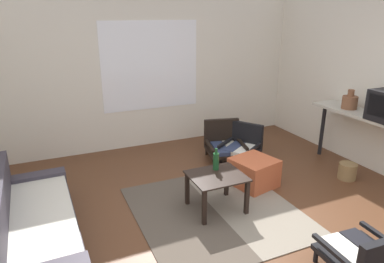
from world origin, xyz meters
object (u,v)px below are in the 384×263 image
at_px(console_shelf, 370,122).
at_px(wicker_basket, 347,171).
at_px(ottoman_orange, 254,172).
at_px(clay_vase, 350,102).
at_px(armchair_striped_foreground, 368,255).
at_px(armchair_by_window, 224,143).
at_px(glass_bottle, 216,161).
at_px(couch, 31,227).
at_px(coffee_table, 217,182).
at_px(armchair_corner, 242,145).

relative_size(console_shelf, wicker_basket, 7.40).
height_order(ottoman_orange, clay_vase, clay_vase).
height_order(armchair_striped_foreground, clay_vase, clay_vase).
height_order(armchair_by_window, glass_bottle, glass_bottle).
height_order(ottoman_orange, wicker_basket, ottoman_orange).
height_order(couch, armchair_by_window, couch).
bearing_deg(console_shelf, wicker_basket, -179.18).
bearing_deg(armchair_by_window, coffee_table, -122.04).
bearing_deg(couch, armchair_corner, 18.66).
bearing_deg(wicker_basket, glass_bottle, 174.96).
distance_m(armchair_striped_foreground, wicker_basket, 2.03).
xyz_separation_m(console_shelf, glass_bottle, (-2.27, 0.17, -0.24)).
bearing_deg(wicker_basket, armchair_by_window, 131.72).
distance_m(armchair_corner, ottoman_orange, 0.88).
bearing_deg(couch, console_shelf, -1.98).
bearing_deg(armchair_striped_foreground, clay_vase, 48.47).
xyz_separation_m(coffee_table, ottoman_orange, (0.74, 0.33, -0.17)).
bearing_deg(clay_vase, armchair_corner, 148.39).
height_order(coffee_table, glass_bottle, glass_bottle).
bearing_deg(armchair_corner, coffee_table, -132.68).
xyz_separation_m(clay_vase, wicker_basket, (-0.30, -0.39, -0.87)).
xyz_separation_m(armchair_corner, wicker_basket, (0.98, -1.18, -0.13)).
relative_size(coffee_table, console_shelf, 0.34).
height_order(couch, coffee_table, couch).
xyz_separation_m(couch, coffee_table, (1.98, -0.12, 0.14)).
distance_m(clay_vase, wicker_basket, 1.00).
relative_size(couch, clay_vase, 7.13).
distance_m(armchair_by_window, console_shelf, 2.10).
distance_m(armchair_striped_foreground, ottoman_orange, 1.85).
bearing_deg(wicker_basket, armchair_striped_foreground, -132.67).
bearing_deg(ottoman_orange, wicker_basket, -15.51).
xyz_separation_m(armchair_corner, ottoman_orange, (-0.32, -0.82, -0.05)).
bearing_deg(coffee_table, couch, 176.42).
distance_m(armchair_corner, wicker_basket, 1.54).
bearing_deg(clay_vase, armchair_striped_foreground, -131.53).
relative_size(glass_bottle, wicker_basket, 1.09).
distance_m(armchair_by_window, ottoman_orange, 1.00).
xyz_separation_m(armchair_by_window, wicker_basket, (1.21, -1.36, -0.13)).
height_order(console_shelf, glass_bottle, console_shelf).
distance_m(clay_vase, glass_bottle, 2.32).
bearing_deg(couch, coffee_table, -3.58).
distance_m(couch, armchair_striped_foreground, 3.11).
bearing_deg(couch, armchair_by_window, 23.20).
distance_m(couch, armchair_by_window, 3.06).
height_order(couch, ottoman_orange, couch).
height_order(glass_bottle, wicker_basket, glass_bottle).
xyz_separation_m(armchair_by_window, clay_vase, (1.51, -0.96, 0.74)).
relative_size(console_shelf, glass_bottle, 6.81).
bearing_deg(console_shelf, ottoman_orange, 167.40).
distance_m(coffee_table, clay_vase, 2.45).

